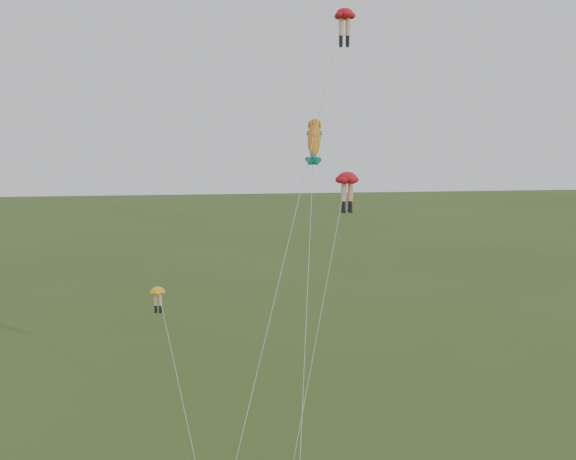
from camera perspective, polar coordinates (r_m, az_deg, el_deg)
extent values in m
ellipsoid|color=red|center=(40.07, 5.05, 18.61)|extent=(1.41, 1.41, 0.65)
cylinder|color=#F1AA8E|center=(39.91, 4.74, 17.53)|extent=(0.29, 0.29, 1.00)
cylinder|color=black|center=(39.80, 4.72, 16.47)|extent=(0.23, 0.23, 0.50)
cube|color=black|center=(39.76, 4.72, 16.01)|extent=(0.19, 0.30, 0.15)
cylinder|color=#F1AA8E|center=(39.97, 5.33, 17.51)|extent=(0.29, 0.29, 1.00)
cylinder|color=black|center=(39.86, 5.32, 16.45)|extent=(0.23, 0.23, 0.50)
cube|color=black|center=(39.81, 5.31, 15.99)|extent=(0.19, 0.30, 0.15)
cylinder|color=silver|center=(33.92, 0.46, 0.69)|extent=(7.66, 10.52, 23.97)
ellipsoid|color=red|center=(35.45, 5.29, 4.66)|extent=(1.57, 1.57, 0.66)
cylinder|color=#F1AA8E|center=(35.42, 4.97, 3.38)|extent=(0.30, 0.30, 1.02)
cylinder|color=black|center=(35.50, 4.96, 2.16)|extent=(0.23, 0.23, 0.51)
cube|color=black|center=(35.54, 4.95, 1.64)|extent=(0.22, 0.32, 0.15)
cylinder|color=#F1AA8E|center=(35.59, 5.57, 3.40)|extent=(0.30, 0.30, 1.02)
cylinder|color=black|center=(35.67, 5.55, 2.18)|extent=(0.23, 0.23, 0.51)
cube|color=black|center=(35.71, 5.54, 1.66)|extent=(0.22, 0.32, 0.15)
cylinder|color=silver|center=(34.03, 2.95, -7.39)|extent=(3.74, 4.67, 14.57)
ellipsoid|color=yellow|center=(33.73, -11.52, -5.29)|extent=(0.99, 0.99, 0.40)
cylinder|color=#F1AA8E|center=(33.88, -11.69, -6.07)|extent=(0.18, 0.18, 0.62)
cylinder|color=black|center=(34.00, -11.67, -6.82)|extent=(0.14, 0.14, 0.31)
cube|color=black|center=(34.05, -11.66, -7.14)|extent=(0.14, 0.20, 0.09)
cylinder|color=#F1AA8E|center=(33.81, -11.29, -6.09)|extent=(0.18, 0.18, 0.62)
cylinder|color=black|center=(33.93, -11.27, -6.84)|extent=(0.14, 0.14, 0.31)
cube|color=black|center=(33.98, -11.26, -7.17)|extent=(0.14, 0.20, 0.09)
cylinder|color=silver|center=(33.02, -9.72, -13.26)|extent=(2.07, 4.11, 8.86)
ellipsoid|color=gold|center=(39.93, 2.34, 8.21)|extent=(1.42, 2.65, 2.86)
sphere|color=gold|center=(39.93, 2.34, 8.21)|extent=(1.15, 1.43, 1.26)
cone|color=#127761|center=(39.93, 2.34, 8.21)|extent=(0.95, 1.34, 1.17)
cone|color=#127761|center=(39.93, 2.34, 8.21)|extent=(0.95, 1.34, 1.17)
cone|color=#127761|center=(39.93, 2.34, 8.21)|extent=(0.54, 0.75, 0.65)
cone|color=#127761|center=(39.93, 2.34, 8.21)|extent=(0.54, 0.75, 0.65)
cone|color=red|center=(39.93, 2.34, 8.21)|extent=(0.57, 0.74, 0.65)
cylinder|color=silver|center=(35.37, 1.75, -5.23)|extent=(2.59, 10.92, 16.40)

